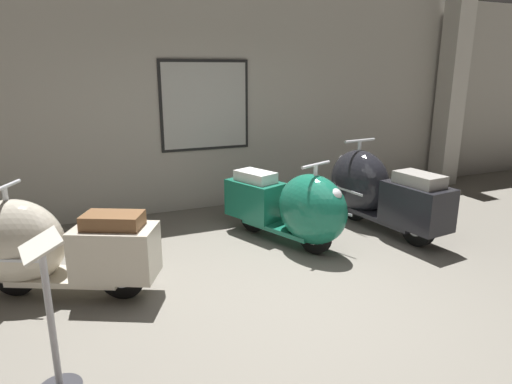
{
  "coord_description": "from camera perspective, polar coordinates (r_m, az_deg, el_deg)",
  "views": [
    {
      "loc": [
        -1.79,
        -3.1,
        2.02
      ],
      "look_at": [
        0.15,
        1.43,
        0.67
      ],
      "focal_mm": 31.23,
      "sensor_mm": 36.0,
      "label": 1
    }
  ],
  "objects": [
    {
      "name": "ground_plane",
      "position": [
        4.11,
        6.19,
        -14.18
      ],
      "size": [
        60.0,
        60.0,
        0.0
      ],
      "primitive_type": "plane",
      "color": "slate"
    },
    {
      "name": "showroom_back_wall",
      "position": [
        6.65,
        -6.21,
        11.66
      ],
      "size": [
        18.0,
        0.63,
        3.2
      ],
      "color": "#ADA89E",
      "rests_on": "ground"
    },
    {
      "name": "scooter_0",
      "position": [
        4.46,
        -25.26,
        -6.38
      ],
      "size": [
        1.76,
        1.2,
        1.05
      ],
      "rotation": [
        0.0,
        0.0,
        2.68
      ],
      "color": "black",
      "rests_on": "ground"
    },
    {
      "name": "scooter_1",
      "position": [
        5.21,
        4.8,
        -1.94
      ],
      "size": [
        1.08,
        1.77,
        1.04
      ],
      "rotation": [
        0.0,
        0.0,
        -1.2
      ],
      "color": "black",
      "rests_on": "ground"
    },
    {
      "name": "scooter_2",
      "position": [
        5.99,
        14.98,
        0.29
      ],
      "size": [
        0.74,
        1.9,
        1.13
      ],
      "rotation": [
        0.0,
        0.0,
        1.69
      ],
      "color": "black",
      "rests_on": "ground"
    },
    {
      "name": "info_stanchion",
      "position": [
        3.19,
        -24.65,
        -15.74
      ],
      "size": [
        0.28,
        0.35,
        1.07
      ],
      "color": "#333338",
      "rests_on": "ground"
    }
  ]
}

